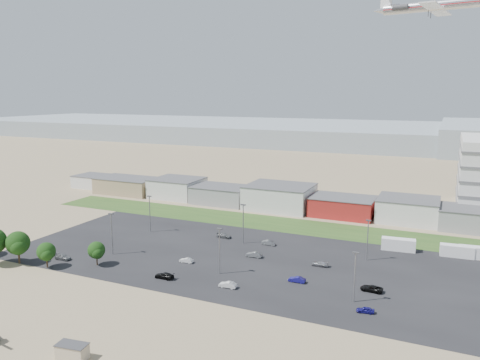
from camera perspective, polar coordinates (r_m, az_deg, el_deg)
The scene contains 30 objects.
ground at distance 99.47m, azimuth -5.82°, elevation -12.83°, with size 700.00×700.00×0.00m, color #856F55.
parking_lot at distance 114.06m, azimuth 1.49°, elevation -9.65°, with size 120.00×50.00×0.01m, color black.
grass_strip at distance 144.21m, azimuth 4.58°, elevation -5.34°, with size 160.00×16.00×0.02m, color #294A1B.
hills_backdrop at distance 395.43m, azimuth 23.26°, elevation 4.60°, with size 700.00×200.00×9.00m, color gray, non-canonical shape.
building_row at distance 166.41m, azimuth 1.29°, elevation -1.75°, with size 170.00×20.00×8.00m, color silver, non-canonical shape.
portable_shed at distance 78.84m, azimuth -19.77°, elevation -19.06°, with size 4.75×2.47×2.39m, color #BDAC8E, non-canonical shape.
box_trailer_a at distance 126.39m, azimuth 18.74°, elevation -7.45°, with size 8.24×2.58×3.09m, color silver, non-canonical shape.
box_trailer_b at distance 126.93m, azimuth 24.93°, elevation -7.86°, with size 7.72×2.41×2.89m, color silver, non-canonical shape.
box_trailer_c at distance 127.61m, azimuth 26.92°, elevation -7.91°, with size 7.89×2.46×2.96m, color silver, non-canonical shape.
tree_mid at distance 121.73m, azimuth -25.44°, elevation -7.22°, with size 5.85×5.85×8.77m, color black, non-canonical shape.
tree_right at distance 116.62m, azimuth -22.54°, elevation -8.27°, with size 4.49×4.49×6.74m, color black, non-canonical shape.
tree_near at distance 114.36m, azimuth -17.09°, elevation -8.38°, with size 4.26×4.26×6.39m, color black, non-canonical shape.
lightpole_front_l at distance 120.12m, azimuth -15.35°, elevation -6.36°, with size 1.23×0.51×10.45m, color slate, non-canonical shape.
lightpole_front_m at distance 103.88m, azimuth -2.51°, elevation -8.67°, with size 1.22×0.51×10.41m, color slate, non-canonical shape.
lightpole_front_r at distance 93.11m, azimuth 13.81°, elevation -11.44°, with size 1.17×0.49×9.97m, color slate, non-canonical shape.
lightpole_back_l at distance 136.77m, azimuth -10.93°, elevation -4.08°, with size 1.25×0.52×10.63m, color slate, non-canonical shape.
lightpole_back_m at distance 124.15m, azimuth 0.39°, elevation -5.38°, with size 1.25×0.52×10.64m, color slate, non-canonical shape.
lightpole_back_r at distance 115.94m, azimuth 15.28°, elevation -7.10°, with size 1.17×0.49×9.94m, color slate, non-canonical shape.
airliner at distance 189.68m, azimuth 23.18°, elevation 19.01°, with size 47.43×32.34×14.01m, color silver, non-canonical shape.
parked_car_0 at distance 100.25m, azimuth 15.73°, elevation -12.60°, with size 2.07×4.48×1.24m, color black.
parked_car_1 at distance 101.68m, azimuth 6.96°, elevation -11.95°, with size 1.27×3.65×1.20m, color navy.
parked_car_2 at distance 91.12m, azimuth 15.03°, elevation -15.04°, with size 1.30×3.23×1.10m, color navy.
parked_car_3 at distance 104.13m, azimuth -9.21°, elevation -11.43°, with size 1.79×4.41×1.28m, color black.
parked_car_4 at distance 112.55m, azimuth -6.56°, elevation -9.70°, with size 1.17×3.36×1.11m, color silver.
parked_car_6 at distance 130.17m, azimuth -1.97°, elevation -6.79°, with size 1.74×4.27×1.24m, color #595B5E.
parked_car_7 at distance 115.37m, azimuth 1.72°, elevation -9.07°, with size 1.39×3.98×1.31m, color #595B5E.
parked_car_10 at distance 121.44m, azimuth -20.79°, elevation -8.77°, with size 1.79×4.40×1.28m, color #595B5E.
parked_car_11 at distance 124.28m, azimuth 3.54°, elevation -7.65°, with size 1.30×3.73×1.23m, color #595B5E.
parked_car_12 at distance 111.21m, azimuth 9.71°, elevation -10.04°, with size 1.58×3.90×1.13m, color #A5A5AA.
parked_car_13 at distance 98.43m, azimuth -1.49°, elevation -12.64°, with size 1.33×3.81×1.26m, color silver.
Camera 1 is at (46.17, -78.85, 39.30)m, focal length 35.00 mm.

